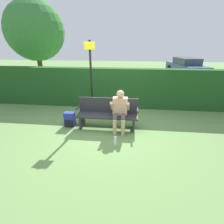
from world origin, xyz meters
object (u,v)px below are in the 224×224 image
at_px(park_bench, 108,113).
at_px(person_seated, 120,109).
at_px(backpack, 70,119).
at_px(water_bottle, 115,141).
at_px(tree, 35,31).
at_px(parked_car, 186,67).
at_px(signpost, 91,76).

relative_size(park_bench, person_seated, 1.53).
distance_m(backpack, water_bottle, 1.83).
bearing_deg(tree, parked_car, 31.44).
relative_size(park_bench, water_bottle, 6.73).
bearing_deg(tree, signpost, -44.07).
relative_size(backpack, signpost, 0.17).
relative_size(person_seated, parked_car, 0.25).
bearing_deg(backpack, tree, 124.95).
bearing_deg(person_seated, signpost, 137.55).
bearing_deg(park_bench, person_seated, -17.92).
distance_m(signpost, tree, 5.20).
relative_size(backpack, water_bottle, 1.62).
xyz_separation_m(water_bottle, signpost, (-0.99, 1.88, 1.28)).
bearing_deg(park_bench, water_bottle, -72.71).
relative_size(signpost, parked_car, 0.53).
relative_size(backpack, tree, 0.10).
relative_size(park_bench, tree, 0.41).
bearing_deg(person_seated, parked_car, 65.39).
xyz_separation_m(person_seated, parked_car, (4.59, 10.02, -0.03)).
height_order(park_bench, water_bottle, park_bench).
bearing_deg(park_bench, signpost, 128.65).
relative_size(signpost, tree, 0.57).
distance_m(person_seated, tree, 6.77).
bearing_deg(tree, park_bench, -45.35).
bearing_deg(park_bench, tree, 134.65).
xyz_separation_m(backpack, signpost, (0.54, 0.87, 1.20)).
height_order(person_seated, backpack, person_seated).
bearing_deg(signpost, backpack, -121.97).
relative_size(person_seated, tree, 0.27).
xyz_separation_m(person_seated, backpack, (-1.58, 0.08, -0.45)).
distance_m(park_bench, person_seated, 0.45).
relative_size(person_seated, water_bottle, 4.39).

